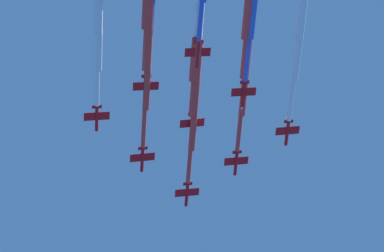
{
  "coord_description": "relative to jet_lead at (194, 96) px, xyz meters",
  "views": [
    {
      "loc": [
        43.4,
        -79.3,
        -13.43
      ],
      "look_at": [
        0.0,
        0.0,
        202.82
      ],
      "focal_mm": 68.47,
      "sensor_mm": 36.0,
      "label": 1
    }
  ],
  "objects": [
    {
      "name": "jet_lead",
      "position": [
        0.0,
        0.0,
        0.0
      ],
      "size": [
        34.43,
        51.73,
        4.4
      ],
      "color": "red"
    },
    {
      "name": "jet_port_inner",
      "position": [
        -4.63,
        -21.45,
        -0.9
      ],
      "size": [
        37.0,
        56.05,
        4.51
      ],
      "color": "red"
    },
    {
      "name": "jet_starboard_inner",
      "position": [
        20.32,
        -3.74,
        0.81
      ],
      "size": [
        35.57,
        54.31,
        4.4
      ],
      "color": "red"
    },
    {
      "name": "jet_port_mid",
      "position": [
        14.13,
        -22.68,
        1.19
      ],
      "size": [
        35.76,
        54.78,
        4.51
      ],
      "color": "red"
    },
    {
      "name": "jet_starboard_mid",
      "position": [
        -12.93,
        -37.32,
        1.78
      ],
      "size": [
        33.98,
        51.76,
        4.42
      ],
      "color": "red"
    },
    {
      "name": "jet_port_outer",
      "position": [
        41.1,
        -7.8,
        -0.05
      ],
      "size": [
        37.41,
        57.37,
        4.44
      ],
      "color": "red"
    }
  ]
}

